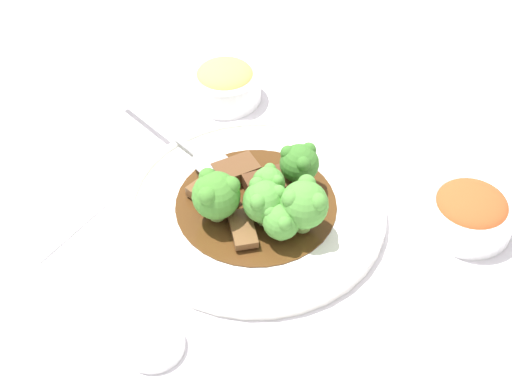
{
  "coord_description": "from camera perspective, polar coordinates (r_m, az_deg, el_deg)",
  "views": [
    {
      "loc": [
        0.34,
        -0.43,
        0.59
      ],
      "look_at": [
        0.0,
        0.0,
        0.03
      ],
      "focal_mm": 50.0,
      "sensor_mm": 36.0,
      "label": 1
    }
  ],
  "objects": [
    {
      "name": "paper_napkin",
      "position": [
        0.83,
        -16.44,
        -1.54
      ],
      "size": [
        0.1,
        0.12,
        0.01
      ],
      "color": "white",
      "rests_on": "ground_plane"
    },
    {
      "name": "main_plate",
      "position": [
        0.79,
        0.0,
        -1.22
      ],
      "size": [
        0.29,
        0.29,
        0.02
      ],
      "color": "white",
      "rests_on": "ground_plane"
    },
    {
      "name": "beef_strip_2",
      "position": [
        0.75,
        -1.07,
        -2.96
      ],
      "size": [
        0.05,
        0.05,
        0.01
      ],
      "color": "brown",
      "rests_on": "main_plate"
    },
    {
      "name": "broccoli_floret_1",
      "position": [
        0.74,
        0.67,
        -0.72
      ],
      "size": [
        0.05,
        0.05,
        0.05
      ],
      "color": "#8EB756",
      "rests_on": "main_plate"
    },
    {
      "name": "broccoli_floret_4",
      "position": [
        0.75,
        -3.22,
        -0.21
      ],
      "size": [
        0.05,
        0.05,
        0.06
      ],
      "color": "#8EB756",
      "rests_on": "main_plate"
    },
    {
      "name": "broccoli_floret_2",
      "position": [
        0.78,
        3.5,
        2.32
      ],
      "size": [
        0.04,
        0.04,
        0.06
      ],
      "color": "#7FA84C",
      "rests_on": "main_plate"
    },
    {
      "name": "beef_strip_3",
      "position": [
        0.8,
        0.96,
        0.86
      ],
      "size": [
        0.06,
        0.07,
        0.02
      ],
      "color": "#56331E",
      "rests_on": "main_plate"
    },
    {
      "name": "serving_spoon",
      "position": [
        0.83,
        -4.36,
        2.89
      ],
      "size": [
        0.22,
        0.06,
        0.01
      ],
      "color": "#B7B7BC",
      "rests_on": "main_plate"
    },
    {
      "name": "broccoli_floret_5",
      "position": [
        0.73,
        2.04,
        -2.32
      ],
      "size": [
        0.04,
        0.04,
        0.04
      ],
      "color": "#8EB756",
      "rests_on": "main_plate"
    },
    {
      "name": "broccoli_floret_0",
      "position": [
        0.74,
        3.91,
        -0.91
      ],
      "size": [
        0.05,
        0.05,
        0.06
      ],
      "color": "#7FA84C",
      "rests_on": "main_plate"
    },
    {
      "name": "beef_strip_1",
      "position": [
        0.81,
        -1.61,
        1.77
      ],
      "size": [
        0.05,
        0.06,
        0.01
      ],
      "color": "brown",
      "rests_on": "main_plate"
    },
    {
      "name": "beef_strip_0",
      "position": [
        0.79,
        -3.51,
        -0.15
      ],
      "size": [
        0.05,
        0.04,
        0.01
      ],
      "color": "brown",
      "rests_on": "main_plate"
    },
    {
      "name": "ground_plane",
      "position": [
        0.8,
        0.0,
        -1.71
      ],
      "size": [
        4.0,
        4.0,
        0.0
      ],
      "primitive_type": "plane",
      "color": "silver"
    },
    {
      "name": "side_bowl_kimchi",
      "position": [
        0.8,
        16.73,
        -1.5
      ],
      "size": [
        0.1,
        0.1,
        0.05
      ],
      "color": "white",
      "rests_on": "ground_plane"
    },
    {
      "name": "side_bowl_appetizer",
      "position": [
        0.94,
        -2.47,
        8.75
      ],
      "size": [
        0.09,
        0.09,
        0.05
      ],
      "color": "white",
      "rests_on": "ground_plane"
    },
    {
      "name": "sauce_dish",
      "position": [
        0.69,
        -8.2,
        -11.86
      ],
      "size": [
        0.06,
        0.06,
        0.01
      ],
      "color": "white",
      "rests_on": "ground_plane"
    },
    {
      "name": "broccoli_floret_3",
      "position": [
        0.76,
        1.01,
        0.74
      ],
      "size": [
        0.04,
        0.04,
        0.05
      ],
      "color": "#7FA84C",
      "rests_on": "main_plate"
    }
  ]
}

